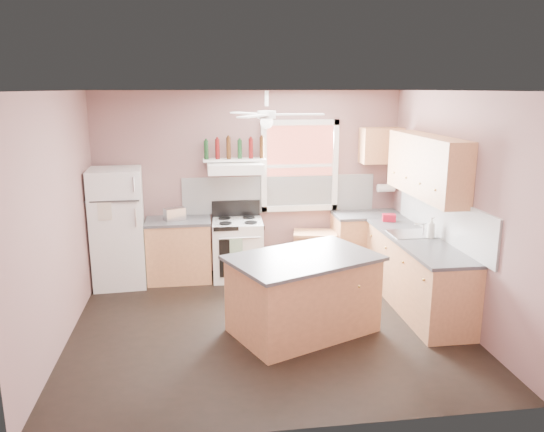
{
  "coord_description": "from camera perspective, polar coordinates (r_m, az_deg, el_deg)",
  "views": [
    {
      "loc": [
        -0.75,
        -5.75,
        2.73
      ],
      "look_at": [
        0.1,
        0.3,
        1.25
      ],
      "focal_mm": 35.0,
      "sensor_mm": 36.0,
      "label": 1
    }
  ],
  "objects": [
    {
      "name": "backsplash_back",
      "position": [
        7.98,
        0.82,
        2.37
      ],
      "size": [
        2.9,
        0.03,
        0.55
      ],
      "primitive_type": "cube",
      "color": "white",
      "rests_on": "wall_back"
    },
    {
      "name": "counter_corner",
      "position": [
        8.07,
        10.28,
        0.14
      ],
      "size": [
        1.02,
        0.62,
        0.04
      ],
      "primitive_type": "cube",
      "color": "#414143",
      "rests_on": "base_cabinet_corner"
    },
    {
      "name": "stove",
      "position": [
        7.78,
        -3.68,
        -3.61
      ],
      "size": [
        0.75,
        0.68,
        0.86
      ],
      "primitive_type": "cube",
      "rotation": [
        0.0,
        0.0,
        -0.05
      ],
      "color": "white",
      "rests_on": "floor"
    },
    {
      "name": "wall_right",
      "position": [
        6.64,
        19.31,
        0.85
      ],
      "size": [
        0.05,
        4.0,
        2.7
      ],
      "primitive_type": "cube",
      "color": "#7D5955",
      "rests_on": "ground"
    },
    {
      "name": "red_caddy",
      "position": [
        7.64,
        12.47,
        -0.18
      ],
      "size": [
        0.2,
        0.16,
        0.1
      ],
      "primitive_type": "cube",
      "rotation": [
        0.0,
        0.0,
        -0.22
      ],
      "color": "#B00F24",
      "rests_on": "counter_right"
    },
    {
      "name": "base_cabinet_corner",
      "position": [
        8.19,
        10.15,
        -2.92
      ],
      "size": [
        1.0,
        0.6,
        0.86
      ],
      "primitive_type": "cube",
      "color": "#AE7248",
      "rests_on": "floor"
    },
    {
      "name": "cart",
      "position": [
        8.03,
        4.63,
        -3.92
      ],
      "size": [
        0.71,
        0.54,
        0.64
      ],
      "primitive_type": "cube",
      "rotation": [
        0.0,
        0.0,
        -0.2
      ],
      "color": "#AE7248",
      "rests_on": "floor"
    },
    {
      "name": "wine_bottles",
      "position": [
        7.69,
        -4.04,
        7.23
      ],
      "size": [
        0.86,
        0.06,
        0.31
      ],
      "color": "#143819",
      "rests_on": "bottle_shelf"
    },
    {
      "name": "upper_cabinet_corner",
      "position": [
        8.09,
        11.66,
        7.44
      ],
      "size": [
        0.6,
        0.33,
        0.52
      ],
      "primitive_type": "cube",
      "color": "#AE7248",
      "rests_on": "wall_back"
    },
    {
      "name": "faucet",
      "position": [
        7.09,
        15.99,
        -1.3
      ],
      "size": [
        0.03,
        0.03,
        0.14
      ],
      "primitive_type": "cylinder",
      "color": "silver",
      "rests_on": "sink"
    },
    {
      "name": "island_top",
      "position": [
        5.95,
        3.42,
        -4.53
      ],
      "size": [
        1.89,
        1.6,
        0.04
      ],
      "primitive_type": "cube",
      "rotation": [
        0.0,
        0.0,
        0.41
      ],
      "color": "#414143",
      "rests_on": "island"
    },
    {
      "name": "sink",
      "position": [
        7.05,
        14.76,
        -1.94
      ],
      "size": [
        0.55,
        0.45,
        0.03
      ],
      "primitive_type": "cube",
      "color": "silver",
      "rests_on": "counter_right"
    },
    {
      "name": "wall_back",
      "position": [
        7.93,
        -2.44,
        3.58
      ],
      "size": [
        4.5,
        0.05,
        2.7
      ],
      "primitive_type": "cube",
      "color": "#7D5955",
      "rests_on": "ground"
    },
    {
      "name": "soap_bottle",
      "position": [
        6.89,
        16.75,
        -1.23
      ],
      "size": [
        0.12,
        0.12,
        0.27
      ],
      "primitive_type": "imported",
      "rotation": [
        0.0,
        0.0,
        1.72
      ],
      "color": "silver",
      "rests_on": "counter_right"
    },
    {
      "name": "refrigerator",
      "position": [
        7.7,
        -16.24,
        -1.22
      ],
      "size": [
        0.75,
        0.73,
        1.66
      ],
      "primitive_type": "cube",
      "rotation": [
        0.0,
        0.0,
        0.07
      ],
      "color": "white",
      "rests_on": "floor"
    },
    {
      "name": "window_frame",
      "position": [
        7.93,
        3.01,
        5.4
      ],
      "size": [
        1.16,
        0.07,
        1.36
      ],
      "primitive_type": "cube",
      "color": "white",
      "rests_on": "wall_back"
    },
    {
      "name": "island",
      "position": [
        6.1,
        3.36,
        -8.55
      ],
      "size": [
        1.77,
        1.49,
        0.86
      ],
      "primitive_type": "cube",
      "rotation": [
        0.0,
        0.0,
        0.41
      ],
      "color": "#AE7248",
      "rests_on": "floor"
    },
    {
      "name": "wall_left",
      "position": [
        6.11,
        -22.22,
        -0.47
      ],
      "size": [
        0.05,
        4.0,
        2.7
      ],
      "primitive_type": "cube",
      "color": "#7D5955",
      "rests_on": "ground"
    },
    {
      "name": "ceiling",
      "position": [
        5.8,
        -0.58,
        13.32
      ],
      "size": [
        4.5,
        4.5,
        0.0
      ],
      "primitive_type": "plane",
      "color": "white",
      "rests_on": "ground"
    },
    {
      "name": "counter_left",
      "position": [
        7.68,
        -10.06,
        -0.53
      ],
      "size": [
        0.92,
        0.62,
        0.04
      ],
      "primitive_type": "cube",
      "color": "#414143",
      "rests_on": "base_cabinet_left"
    },
    {
      "name": "floor",
      "position": [
        6.41,
        -0.53,
        -11.59
      ],
      "size": [
        4.5,
        4.5,
        0.0
      ],
      "primitive_type": "plane",
      "color": "black",
      "rests_on": "ground"
    },
    {
      "name": "window_view",
      "position": [
        7.96,
        2.98,
        5.43
      ],
      "size": [
        1.0,
        0.02,
        1.2
      ],
      "primitive_type": "cube",
      "color": "brown",
      "rests_on": "wall_back"
    },
    {
      "name": "backsplash_right",
      "position": [
        6.92,
        17.79,
        -0.03
      ],
      "size": [
        0.03,
        2.6,
        0.55
      ],
      "primitive_type": "cube",
      "color": "white",
      "rests_on": "wall_right"
    },
    {
      "name": "base_cabinet_left",
      "position": [
        7.8,
        -9.93,
        -3.74
      ],
      "size": [
        0.9,
        0.6,
        0.86
      ],
      "primitive_type": "cube",
      "color": "#AE7248",
      "rests_on": "floor"
    },
    {
      "name": "paper_towel",
      "position": [
        8.25,
        12.16,
        2.97
      ],
      "size": [
        0.26,
        0.12,
        0.12
      ],
      "primitive_type": "cylinder",
      "rotation": [
        0.0,
        1.57,
        0.0
      ],
      "color": "white",
      "rests_on": "wall_back"
    },
    {
      "name": "counter_right",
      "position": [
        6.87,
        15.39,
        -2.5
      ],
      "size": [
        0.62,
        2.22,
        0.04
      ],
      "primitive_type": "cube",
      "color": "#414143",
      "rests_on": "base_cabinet_right"
    },
    {
      "name": "ceiling_fan_hub",
      "position": [
        5.81,
        -0.58,
        10.85
      ],
      "size": [
        0.2,
        0.2,
        0.08
      ],
      "primitive_type": "cylinder",
      "color": "white",
      "rests_on": "ceiling"
    },
    {
      "name": "toaster",
      "position": [
        7.63,
        -10.44,
        0.19
      ],
      "size": [
        0.32,
        0.26,
        0.18
      ],
      "primitive_type": "cube",
      "rotation": [
        0.0,
        0.0,
        0.41
      ],
      "color": "silver",
      "rests_on": "counter_left"
    },
    {
      "name": "base_cabinet_right",
      "position": [
        7.01,
        15.23,
        -6.03
      ],
      "size": [
        0.6,
        2.2,
        0.86
      ],
      "primitive_type": "cube",
      "color": "#AE7248",
      "rests_on": "floor"
    },
    {
      "name": "upper_cabinet_right",
      "position": [
        6.93,
        16.28,
        5.19
      ],
      "size": [
        0.33,
        1.8,
        0.76
      ],
      "primitive_type": "cube",
      "color": "#AE7248",
      "rests_on": "wall_right"
    },
    {
      "name": "bottle_shelf",
      "position": [
        7.71,
        -4.07,
        6.04
      ],
      "size": [
        0.9,
        0.26,
        0.03
      ],
      "primitive_type": "cube",
      "color": "white",
      "rests_on": "range_hood"
    },
    {
      "name": "range_hood",
      "position": [
        7.6,
        -3.99,
        5.18
      ],
      "size": [
        0.78,
        0.5,
        0.14
      ],
      "primitive_type": "cube",
      "color": "white",
      "rests_on": "wall_back"
    }
  ]
}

